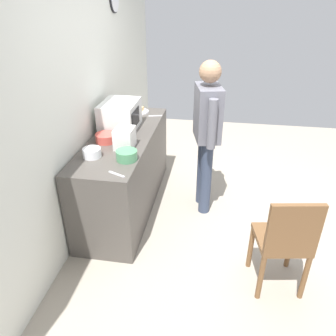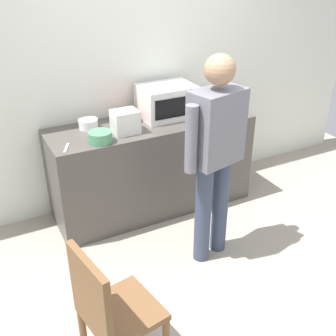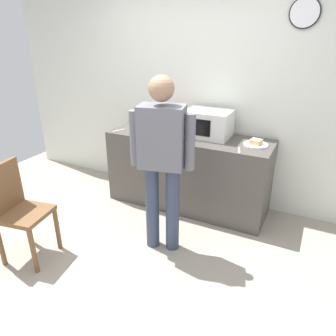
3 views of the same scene
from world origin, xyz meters
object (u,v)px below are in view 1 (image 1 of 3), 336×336
(toaster, at_px, (125,138))
(person_standing, at_px, (207,128))
(fork_utensil, at_px, (117,174))
(spoon_utensil, at_px, (155,116))
(salad_bowl, at_px, (106,138))
(mixing_bowl, at_px, (92,153))
(wooden_chair, at_px, (285,241))
(sandwich_plate, at_px, (138,111))
(cereal_bowl, at_px, (127,155))
(microwave, at_px, (120,115))

(toaster, bearing_deg, person_standing, -62.50)
(fork_utensil, bearing_deg, spoon_utensil, -1.47)
(salad_bowl, distance_m, mixing_bowl, 0.36)
(wooden_chair, bearing_deg, sandwich_plate, 42.31)
(salad_bowl, distance_m, fork_utensil, 0.72)
(cereal_bowl, bearing_deg, toaster, 19.22)
(toaster, relative_size, spoon_utensil, 1.29)
(salad_bowl, bearing_deg, microwave, -5.96)
(microwave, relative_size, spoon_utensil, 2.94)
(sandwich_plate, relative_size, fork_utensil, 1.51)
(toaster, xyz_separation_m, wooden_chair, (-0.72, -1.49, -0.47))
(sandwich_plate, bearing_deg, toaster, -173.31)
(microwave, distance_m, salad_bowl, 0.41)
(microwave, bearing_deg, spoon_utensil, -34.54)
(mixing_bowl, height_order, spoon_utensil, mixing_bowl)
(wooden_chair, bearing_deg, cereal_bowl, 71.81)
(mixing_bowl, bearing_deg, sandwich_plate, -5.33)
(microwave, relative_size, sandwich_plate, 1.94)
(sandwich_plate, relative_size, salad_bowl, 1.19)
(wooden_chair, bearing_deg, salad_bowl, 64.42)
(mixing_bowl, bearing_deg, cereal_bowl, -91.11)
(cereal_bowl, xyz_separation_m, fork_utensil, (-0.28, 0.01, -0.04))
(mixing_bowl, relative_size, fork_utensil, 1.00)
(spoon_utensil, bearing_deg, toaster, 172.85)
(cereal_bowl, xyz_separation_m, mixing_bowl, (0.01, 0.34, -0.00))
(cereal_bowl, relative_size, toaster, 0.89)
(fork_utensil, distance_m, spoon_utensil, 1.48)
(cereal_bowl, relative_size, fork_utensil, 1.15)
(toaster, distance_m, wooden_chair, 1.72)
(wooden_chair, bearing_deg, toaster, 64.21)
(sandwich_plate, bearing_deg, spoon_utensil, -115.12)
(mixing_bowl, bearing_deg, microwave, -4.31)
(sandwich_plate, xyz_separation_m, person_standing, (-0.65, -0.90, 0.07))
(toaster, relative_size, wooden_chair, 0.23)
(fork_utensil, distance_m, wooden_chair, 1.47)
(microwave, xyz_separation_m, mixing_bowl, (-0.75, 0.06, -0.11))
(spoon_utensil, height_order, wooden_chair, wooden_chair)
(person_standing, bearing_deg, salad_bowl, 106.68)
(cereal_bowl, bearing_deg, spoon_utensil, -1.29)
(sandwich_plate, xyz_separation_m, cereal_bowl, (-1.31, -0.21, 0.03))
(sandwich_plate, bearing_deg, salad_bowl, 173.60)
(mixing_bowl, height_order, fork_utensil, mixing_bowl)
(sandwich_plate, height_order, salad_bowl, salad_bowl)
(fork_utensil, relative_size, person_standing, 0.10)
(salad_bowl, relative_size, person_standing, 0.13)
(microwave, height_order, salad_bowl, microwave)
(toaster, height_order, spoon_utensil, toaster)
(toaster, distance_m, spoon_utensil, 0.95)
(salad_bowl, relative_size, toaster, 0.98)
(sandwich_plate, relative_size, wooden_chair, 0.27)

